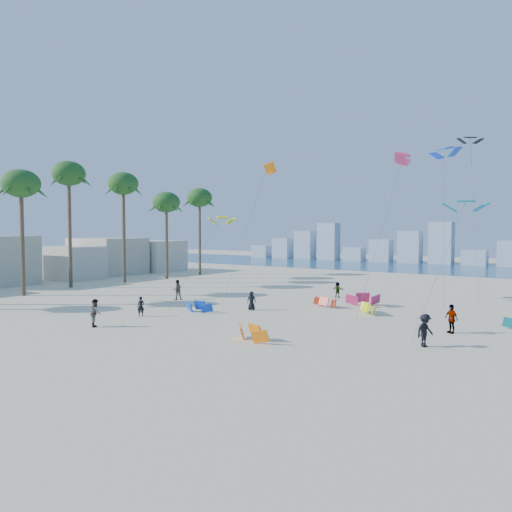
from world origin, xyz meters
The scene contains 10 objects.
ground centered at (0.00, 0.00, 0.00)m, with size 220.00×220.00×0.00m, color beige.
ocean centered at (0.00, 72.00, 0.01)m, with size 220.00×220.00×0.00m, color navy.
kitesurfer_near centered at (-2.15, 7.81, 0.77)m, with size 0.56×0.37×1.54m, color black.
kitesurfer_mid centered at (-1.63, 3.30, 0.96)m, with size 0.93×0.73×1.92m, color gray.
kitesurfers_far centered at (9.89, 16.50, 0.89)m, with size 35.07×16.90×1.92m.
grounded_kites centered at (10.15, 16.93, 0.43)m, with size 25.04×19.43×0.99m.
flying_kites centered at (13.56, 21.32, 11.61)m, with size 33.49×26.01×15.78m.
palm_row centered at (-22.36, 16.16, 11.24)m, with size 7.38×44.80×14.70m.
beachfront_buildings centered at (-33.69, 20.82, 2.67)m, with size 11.50×43.00×6.00m.
distant_skyline centered at (-1.19, 82.00, 3.09)m, with size 85.00×3.00×8.40m.
Camera 1 is at (26.55, -17.24, 6.63)m, focal length 33.79 mm.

